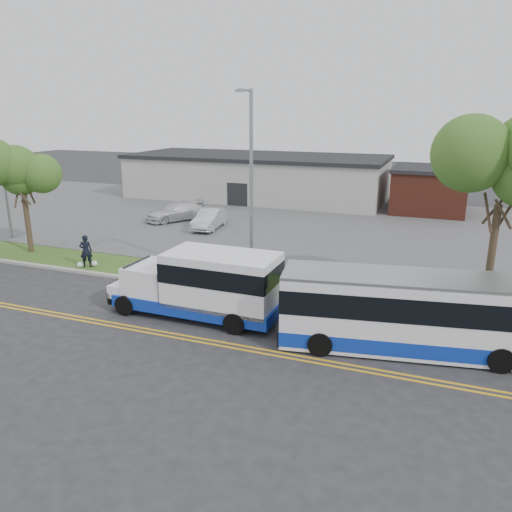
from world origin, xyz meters
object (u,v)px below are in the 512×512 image
at_px(tree_west, 21,171).
at_px(pedestrian, 86,251).
at_px(tree_east, 503,172).
at_px(shuttle_bus, 206,283).
at_px(streetlight_near, 251,183).
at_px(transit_bus, 424,314).
at_px(parked_car_a, 210,219).
at_px(parked_car_b, 176,211).
at_px(streetlight_far, 2,174).

height_order(tree_west, pedestrian, tree_west).
bearing_deg(pedestrian, tree_east, 151.13).
relative_size(shuttle_bus, pedestrian, 4.16).
relative_size(tree_east, pedestrian, 4.50).
xyz_separation_m(streetlight_near, transit_bus, (8.62, -4.53, -3.76)).
bearing_deg(shuttle_bus, streetlight_near, 87.17).
xyz_separation_m(tree_east, parked_car_a, (-18.37, 9.95, -5.38)).
height_order(streetlight_near, pedestrian, streetlight_near).
distance_m(transit_bus, parked_car_b, 25.60).
height_order(tree_east, streetlight_near, streetlight_near).
relative_size(streetlight_far, parked_car_a, 1.83).
bearing_deg(tree_west, streetlight_far, 151.02).
xyz_separation_m(tree_west, parked_car_a, (7.63, 9.75, -4.30)).
bearing_deg(streetlight_near, pedestrian, -175.10).
bearing_deg(tree_east, pedestrian, -176.95).
relative_size(streetlight_near, parked_car_a, 2.17).
bearing_deg(pedestrian, streetlight_near, 152.99).
relative_size(tree_west, parked_car_b, 1.39).
bearing_deg(tree_east, shuttle_bus, -156.89).
xyz_separation_m(pedestrian, parked_car_b, (-1.44, 12.62, -0.21)).
bearing_deg(streetlight_near, transit_bus, -27.71).
bearing_deg(parked_car_b, streetlight_far, -98.02).
xyz_separation_m(tree_west, pedestrian, (5.35, -1.30, -4.10)).
bearing_deg(tree_west, pedestrian, -13.65).
bearing_deg(shuttle_bus, transit_bus, 0.51).
bearing_deg(tree_west, streetlight_near, -1.80).
relative_size(tree_west, transit_bus, 0.64).
bearing_deg(transit_bus, parked_car_b, 130.72).
distance_m(tree_east, transit_bus, 7.15).
distance_m(shuttle_bus, pedestrian, 10.10).
bearing_deg(parked_car_a, tree_west, -134.52).
bearing_deg(parked_car_b, streetlight_near, -13.79).
distance_m(shuttle_bus, transit_bus, 8.88).
height_order(streetlight_near, shuttle_bus, streetlight_near).
height_order(parked_car_a, parked_car_b, parked_car_a).
distance_m(streetlight_near, pedestrian, 10.56).
height_order(tree_west, parked_car_b, tree_west).
distance_m(tree_east, pedestrian, 21.31).
height_order(streetlight_far, parked_car_b, streetlight_far).
height_order(streetlight_near, streetlight_far, streetlight_near).
bearing_deg(parked_car_a, parked_car_b, 150.64).
bearing_deg(parked_car_a, pedestrian, -108.11).
relative_size(transit_bus, parked_car_b, 2.17).
distance_m(streetlight_near, parked_car_b, 16.78).
bearing_deg(parked_car_b, tree_west, -76.09).
relative_size(tree_east, transit_bus, 0.78).
bearing_deg(parked_car_b, pedestrian, -50.51).
bearing_deg(streetlight_far, pedestrian, -20.60).
distance_m(tree_east, streetlight_far, 30.15).
height_order(streetlight_near, parked_car_a, streetlight_near).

